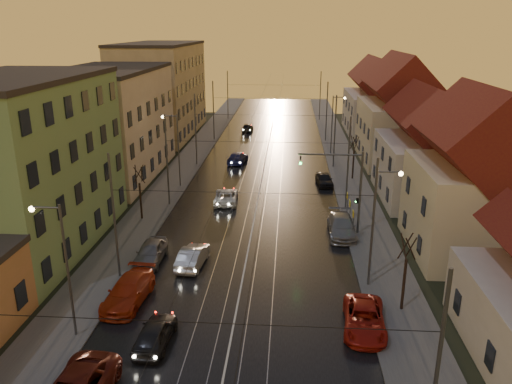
% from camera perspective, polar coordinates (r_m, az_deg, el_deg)
% --- Properties ---
extents(ground, '(160.00, 160.00, 0.00)m').
position_cam_1_polar(ground, '(27.47, -3.48, -19.22)').
color(ground, black).
rests_on(ground, ground).
extents(road, '(16.00, 120.00, 0.04)m').
position_cam_1_polar(road, '(63.87, 1.01, 3.20)').
color(road, black).
rests_on(road, ground).
extents(sidewalk_left, '(4.00, 120.00, 0.15)m').
position_cam_1_polar(sidewalk_left, '(65.10, -7.83, 3.38)').
color(sidewalk_left, '#4C4C4C').
rests_on(sidewalk_left, ground).
extents(sidewalk_right, '(4.00, 120.00, 0.15)m').
position_cam_1_polar(sidewalk_right, '(64.16, 9.98, 3.05)').
color(sidewalk_right, '#4C4C4C').
rests_on(sidewalk_right, ground).
extents(tram_rail_0, '(0.06, 120.00, 0.03)m').
position_cam_1_polar(tram_rail_0, '(64.00, -0.96, 3.27)').
color(tram_rail_0, gray).
rests_on(tram_rail_0, road).
extents(tram_rail_1, '(0.06, 120.00, 0.03)m').
position_cam_1_polar(tram_rail_1, '(63.90, 0.32, 3.25)').
color(tram_rail_1, gray).
rests_on(tram_rail_1, road).
extents(tram_rail_2, '(0.06, 120.00, 0.03)m').
position_cam_1_polar(tram_rail_2, '(63.83, 1.70, 3.22)').
color(tram_rail_2, gray).
rests_on(tram_rail_2, road).
extents(tram_rail_3, '(0.06, 120.00, 0.03)m').
position_cam_1_polar(tram_rail_3, '(63.79, 2.99, 3.20)').
color(tram_rail_3, gray).
rests_on(tram_rail_3, road).
extents(apartment_left_1, '(10.00, 18.00, 13.00)m').
position_cam_1_polar(apartment_left_1, '(42.33, -25.33, 2.58)').
color(apartment_left_1, '#6C9760').
rests_on(apartment_left_1, ground).
extents(apartment_left_2, '(10.00, 20.00, 12.00)m').
position_cam_1_polar(apartment_left_2, '(60.20, -16.28, 7.37)').
color(apartment_left_2, '#BFAC93').
rests_on(apartment_left_2, ground).
extents(apartment_left_3, '(10.00, 24.00, 14.00)m').
position_cam_1_polar(apartment_left_3, '(82.75, -10.74, 11.31)').
color(apartment_left_3, '#998963').
rests_on(apartment_left_3, ground).
extents(house_right_1, '(8.67, 10.20, 10.80)m').
position_cam_1_polar(house_right_1, '(40.74, 23.74, 0.68)').
color(house_right_1, beige).
rests_on(house_right_1, ground).
extents(house_right_2, '(9.18, 12.24, 9.20)m').
position_cam_1_polar(house_right_2, '(52.90, 19.12, 4.13)').
color(house_right_2, beige).
rests_on(house_right_2, ground).
extents(house_right_3, '(9.18, 14.28, 11.50)m').
position_cam_1_polar(house_right_3, '(66.96, 16.02, 8.28)').
color(house_right_3, beige).
rests_on(house_right_3, ground).
extents(house_right_4, '(9.18, 16.32, 10.00)m').
position_cam_1_polar(house_right_4, '(84.55, 13.55, 9.94)').
color(house_right_4, beige).
rests_on(house_right_4, ground).
extents(catenary_pole_r_0, '(0.16, 0.16, 9.00)m').
position_cam_1_polar(catenary_pole_r_0, '(20.57, 19.89, -19.44)').
color(catenary_pole_r_0, '#595B60').
rests_on(catenary_pole_r_0, ground).
extents(catenary_pole_l_1, '(0.16, 0.16, 9.00)m').
position_cam_1_polar(catenary_pole_l_1, '(34.92, -15.89, -2.88)').
color(catenary_pole_l_1, '#595B60').
rests_on(catenary_pole_l_1, ground).
extents(catenary_pole_r_1, '(0.16, 0.16, 9.00)m').
position_cam_1_polar(catenary_pole_r_1, '(33.39, 13.21, -3.65)').
color(catenary_pole_r_1, '#595B60').
rests_on(catenary_pole_r_1, ground).
extents(catenary_pole_l_2, '(0.16, 0.16, 9.00)m').
position_cam_1_polar(catenary_pole_l_2, '(48.60, -10.13, 3.50)').
color(catenary_pole_l_2, '#595B60').
rests_on(catenary_pole_l_2, ground).
extents(catenary_pole_r_2, '(0.16, 0.16, 9.00)m').
position_cam_1_polar(catenary_pole_r_2, '(47.51, 10.48, 3.14)').
color(catenary_pole_r_2, '#595B60').
rests_on(catenary_pole_r_2, ground).
extents(catenary_pole_l_3, '(0.16, 0.16, 9.00)m').
position_cam_1_polar(catenary_pole_l_3, '(62.88, -6.92, 7.02)').
color(catenary_pole_l_3, '#595B60').
rests_on(catenary_pole_l_3, ground).
extents(catenary_pole_r_3, '(0.16, 0.16, 9.00)m').
position_cam_1_polar(catenary_pole_r_3, '(62.04, 9.00, 6.78)').
color(catenary_pole_r_3, '#595B60').
rests_on(catenary_pole_r_3, ground).
extents(catenary_pole_l_4, '(0.16, 0.16, 9.00)m').
position_cam_1_polar(catenary_pole_l_4, '(77.43, -4.89, 9.22)').
color(catenary_pole_l_4, '#595B60').
rests_on(catenary_pole_l_4, ground).
extents(catenary_pole_r_4, '(0.16, 0.16, 9.00)m').
position_cam_1_polar(catenary_pole_r_4, '(76.75, 8.08, 9.03)').
color(catenary_pole_r_4, '#595B60').
rests_on(catenary_pole_r_4, ground).
extents(catenary_pole_l_5, '(0.16, 0.16, 9.00)m').
position_cam_1_polar(catenary_pole_l_5, '(95.08, -3.25, 10.96)').
color(catenary_pole_l_5, '#595B60').
rests_on(catenary_pole_l_5, ground).
extents(catenary_pole_r_5, '(0.16, 0.16, 9.00)m').
position_cam_1_polar(catenary_pole_r_5, '(94.53, 7.34, 10.80)').
color(catenary_pole_r_5, '#595B60').
rests_on(catenary_pole_r_5, ground).
extents(street_lamp_0, '(1.75, 0.32, 8.00)m').
position_cam_1_polar(street_lamp_0, '(29.04, -21.42, -7.09)').
color(street_lamp_0, '#595B60').
rests_on(street_lamp_0, ground).
extents(street_lamp_1, '(1.75, 0.32, 8.00)m').
position_cam_1_polar(street_lamp_1, '(34.26, 13.83, -2.43)').
color(street_lamp_1, '#595B60').
rests_on(street_lamp_1, ground).
extents(street_lamp_2, '(1.75, 0.32, 8.00)m').
position_cam_1_polar(street_lamp_2, '(54.29, -9.19, 5.53)').
color(street_lamp_2, '#595B60').
rests_on(street_lamp_2, ground).
extents(street_lamp_3, '(1.75, 0.32, 8.00)m').
position_cam_1_polar(street_lamp_3, '(68.86, 8.96, 8.25)').
color(street_lamp_3, '#595B60').
rests_on(street_lamp_3, ground).
extents(traffic_light_mast, '(5.30, 0.32, 7.20)m').
position_cam_1_polar(traffic_light_mast, '(41.68, 10.53, 1.12)').
color(traffic_light_mast, '#595B60').
rests_on(traffic_light_mast, ground).
extents(bare_tree_0, '(1.09, 1.09, 5.11)m').
position_cam_1_polar(bare_tree_0, '(45.89, -13.09, -0.21)').
color(bare_tree_0, black).
rests_on(bare_tree_0, ground).
extents(bare_tree_1, '(1.09, 1.09, 5.11)m').
position_cam_1_polar(bare_tree_1, '(31.85, 16.64, -9.05)').
color(bare_tree_1, black).
rests_on(bare_tree_1, ground).
extents(bare_tree_2, '(1.09, 1.09, 5.11)m').
position_cam_1_polar(bare_tree_2, '(57.84, 11.09, 3.77)').
color(bare_tree_2, black).
rests_on(bare_tree_2, ground).
extents(driving_car_0, '(1.87, 4.27, 1.43)m').
position_cam_1_polar(driving_car_0, '(29.06, -11.46, -15.53)').
color(driving_car_0, black).
rests_on(driving_car_0, ground).
extents(driving_car_1, '(1.97, 4.60, 1.47)m').
position_cam_1_polar(driving_car_1, '(37.15, -7.23, -7.30)').
color(driving_car_1, '#A4A5AA').
rests_on(driving_car_1, ground).
extents(driving_car_2, '(2.52, 4.96, 1.34)m').
position_cam_1_polar(driving_car_2, '(49.75, -3.43, -0.50)').
color(driving_car_2, silver).
rests_on(driving_car_2, ground).
extents(driving_car_3, '(2.66, 5.17, 1.43)m').
position_cam_1_polar(driving_car_3, '(64.34, -2.11, 3.95)').
color(driving_car_3, navy).
rests_on(driving_car_3, ground).
extents(driving_car_4, '(1.80, 4.11, 1.38)m').
position_cam_1_polar(driving_car_4, '(84.10, -0.96, 7.38)').
color(driving_car_4, black).
rests_on(driving_car_4, ground).
extents(parked_left_2, '(2.58, 5.53, 1.56)m').
position_cam_1_polar(parked_left_2, '(33.26, -14.38, -10.94)').
color(parked_left_2, '#AE2E11').
rests_on(parked_left_2, ground).
extents(parked_left_3, '(1.89, 4.61, 1.56)m').
position_cam_1_polar(parked_left_3, '(38.23, -11.95, -6.73)').
color(parked_left_3, gray).
rests_on(parked_left_3, ground).
extents(parked_right_0, '(2.76, 5.26, 1.41)m').
position_cam_1_polar(parked_right_0, '(30.37, 12.28, -13.98)').
color(parked_right_0, '#A31910').
rests_on(parked_right_0, ground).
extents(parked_right_1, '(2.23, 5.46, 1.58)m').
position_cam_1_polar(parked_right_1, '(42.64, 9.75, -3.87)').
color(parked_right_1, gray).
rests_on(parked_right_1, ground).
extents(parked_right_2, '(2.04, 4.17, 1.37)m').
position_cam_1_polar(parked_right_2, '(55.75, 7.80, 1.47)').
color(parked_right_2, black).
rests_on(parked_right_2, ground).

